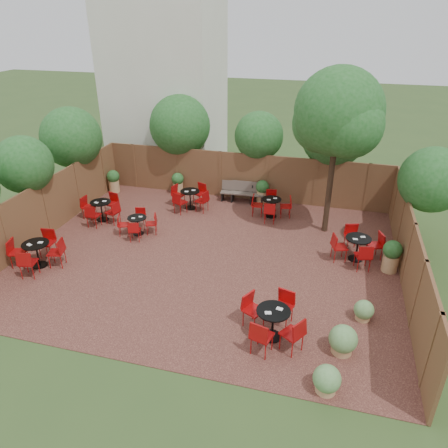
# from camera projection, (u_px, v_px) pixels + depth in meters

# --- Properties ---
(ground) EXTENTS (80.00, 80.00, 0.00)m
(ground) POSITION_uv_depth(u_px,v_px,m) (209.00, 256.00, 13.95)
(ground) COLOR #354F23
(ground) RESTS_ON ground
(courtyard_paving) EXTENTS (12.00, 10.00, 0.02)m
(courtyard_paving) POSITION_uv_depth(u_px,v_px,m) (209.00, 256.00, 13.95)
(courtyard_paving) COLOR #361A16
(courtyard_paving) RESTS_ON ground
(fence_back) EXTENTS (12.00, 0.08, 2.00)m
(fence_back) POSITION_uv_depth(u_px,v_px,m) (243.00, 176.00, 17.81)
(fence_back) COLOR #55311F
(fence_back) RESTS_ON ground
(fence_left) EXTENTS (0.08, 10.00, 2.00)m
(fence_left) POSITION_uv_depth(u_px,v_px,m) (46.00, 209.00, 14.90)
(fence_left) COLOR #55311F
(fence_left) RESTS_ON ground
(fence_right) EXTENTS (0.08, 10.00, 2.00)m
(fence_right) POSITION_uv_depth(u_px,v_px,m) (409.00, 255.00, 12.11)
(fence_right) COLOR #55311F
(fence_right) RESTS_ON ground
(neighbour_building) EXTENTS (5.00, 4.00, 8.00)m
(neighbour_building) POSITION_uv_depth(u_px,v_px,m) (166.00, 87.00, 20.08)
(neighbour_building) COLOR silver
(neighbour_building) RESTS_ON ground
(overhang_foliage) EXTENTS (15.42, 10.64, 2.62)m
(overhang_foliage) POSITION_uv_depth(u_px,v_px,m) (191.00, 144.00, 16.07)
(overhang_foliage) COLOR #1C531B
(overhang_foliage) RESTS_ON ground
(courtyard_tree) EXTENTS (2.96, 2.90, 5.76)m
(courtyard_tree) POSITION_uv_depth(u_px,v_px,m) (338.00, 117.00, 13.68)
(courtyard_tree) COLOR black
(courtyard_tree) RESTS_ON courtyard_paving
(park_bench_left) EXTENTS (1.42, 0.48, 0.87)m
(park_bench_left) POSITION_uv_depth(u_px,v_px,m) (248.00, 192.00, 17.65)
(park_bench_left) COLOR brown
(park_bench_left) RESTS_ON courtyard_paving
(park_bench_right) EXTENTS (1.39, 0.52, 0.84)m
(park_bench_right) POSITION_uv_depth(u_px,v_px,m) (237.00, 191.00, 17.76)
(park_bench_right) COLOR brown
(park_bench_right) RESTS_ON courtyard_paving
(bistro_tables) EXTENTS (11.34, 8.42, 0.94)m
(bistro_tables) POSITION_uv_depth(u_px,v_px,m) (195.00, 235.00, 14.31)
(bistro_tables) COLOR black
(bistro_tables) RESTS_ON courtyard_paving
(planters) EXTENTS (11.86, 4.65, 1.04)m
(planters) POSITION_uv_depth(u_px,v_px,m) (228.00, 200.00, 16.69)
(planters) COLOR tan
(planters) RESTS_ON courtyard_paving
(low_shrubs) EXTENTS (1.37, 3.20, 0.73)m
(low_shrubs) POSITION_uv_depth(u_px,v_px,m) (343.00, 345.00, 9.78)
(low_shrubs) COLOR tan
(low_shrubs) RESTS_ON courtyard_paving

